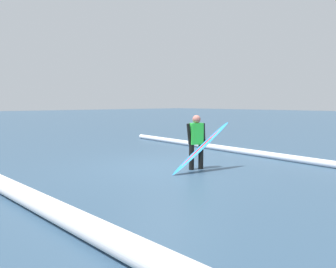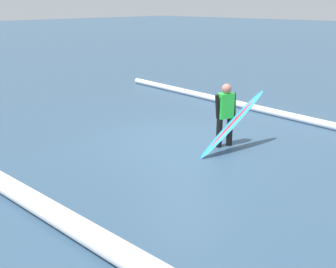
# 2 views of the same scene
# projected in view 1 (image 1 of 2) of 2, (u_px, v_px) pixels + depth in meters

# --- Properties ---
(ground_plane) EXTENTS (137.54, 137.54, 0.00)m
(ground_plane) POSITION_uv_depth(u_px,v_px,m) (166.00, 167.00, 9.12)
(ground_plane) COLOR #34516C
(surfer) EXTENTS (0.32, 0.54, 1.48)m
(surfer) POSITION_uv_depth(u_px,v_px,m) (196.00, 139.00, 8.72)
(surfer) COLOR black
(surfer) RESTS_ON ground_plane
(surfboard) EXTENTS (0.63, 1.81, 1.32)m
(surfboard) POSITION_uv_depth(u_px,v_px,m) (201.00, 148.00, 8.43)
(surfboard) COLOR #268CE5
(surfboard) RESTS_ON ground_plane
(wave_crest_foreground) EXTENTS (14.77, 1.25, 0.21)m
(wave_crest_foreground) POSITION_uv_depth(u_px,v_px,m) (265.00, 154.00, 10.65)
(wave_crest_foreground) COLOR white
(wave_crest_foreground) RESTS_ON ground_plane
(wave_crest_midground) EXTENTS (23.89, 1.53, 0.33)m
(wave_crest_midground) POSITION_uv_depth(u_px,v_px,m) (15.00, 191.00, 6.04)
(wave_crest_midground) COLOR white
(wave_crest_midground) RESTS_ON ground_plane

